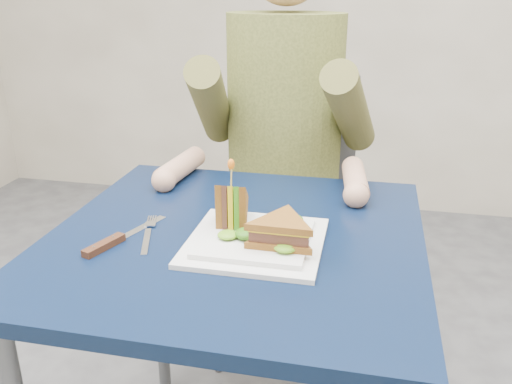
% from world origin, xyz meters
% --- Properties ---
extents(table, '(0.75, 0.75, 0.73)m').
position_xyz_m(table, '(0.00, 0.00, 0.65)').
color(table, black).
rests_on(table, ground).
extents(chair, '(0.42, 0.40, 0.93)m').
position_xyz_m(chair, '(0.00, 0.69, 0.54)').
color(chair, '#47474C').
rests_on(chair, ground).
extents(diner, '(0.54, 0.59, 0.74)m').
position_xyz_m(diner, '(-0.00, 0.58, 0.91)').
color(diner, brown).
rests_on(diner, chair).
extents(plate, '(0.26, 0.26, 0.02)m').
position_xyz_m(plate, '(0.05, -0.04, 0.74)').
color(plate, white).
rests_on(plate, table).
extents(sandwich_flat, '(0.15, 0.15, 0.05)m').
position_xyz_m(sandwich_flat, '(0.11, -0.06, 0.78)').
color(sandwich_flat, brown).
rests_on(sandwich_flat, plate).
extents(sandwich_upright, '(0.08, 0.14, 0.14)m').
position_xyz_m(sandwich_upright, '(-0.01, 0.01, 0.78)').
color(sandwich_upright, brown).
rests_on(sandwich_upright, plate).
extents(fork, '(0.07, 0.18, 0.01)m').
position_xyz_m(fork, '(-0.17, -0.05, 0.73)').
color(fork, silver).
rests_on(fork, table).
extents(knife, '(0.09, 0.22, 0.02)m').
position_xyz_m(knife, '(-0.22, -0.10, 0.74)').
color(knife, silver).
rests_on(knife, table).
extents(toothpick, '(0.01, 0.01, 0.06)m').
position_xyz_m(toothpick, '(-0.01, 0.01, 0.85)').
color(toothpick, tan).
rests_on(toothpick, sandwich_upright).
extents(toothpick_frill, '(0.01, 0.01, 0.02)m').
position_xyz_m(toothpick_frill, '(-0.01, 0.01, 0.88)').
color(toothpick_frill, orange).
rests_on(toothpick_frill, sandwich_upright).
extents(lettuce_spill, '(0.15, 0.13, 0.02)m').
position_xyz_m(lettuce_spill, '(0.06, -0.03, 0.76)').
color(lettuce_spill, '#337A14').
rests_on(lettuce_spill, plate).
extents(onion_ring, '(0.04, 0.04, 0.02)m').
position_xyz_m(onion_ring, '(0.07, -0.03, 0.77)').
color(onion_ring, '#9E4C7A').
rests_on(onion_ring, plate).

